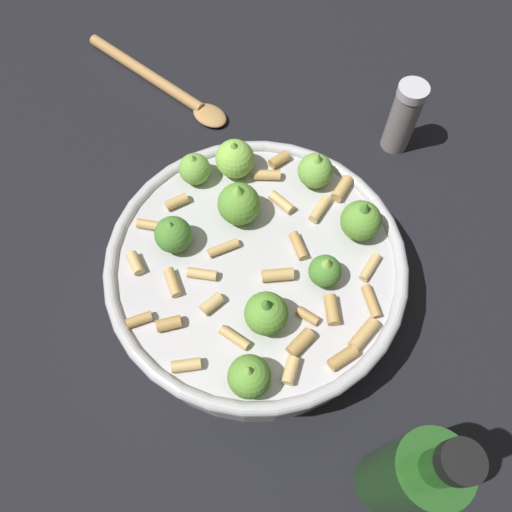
# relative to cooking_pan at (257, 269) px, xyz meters

# --- Properties ---
(ground_plane) EXTENTS (2.40, 2.40, 0.00)m
(ground_plane) POSITION_rel_cooking_pan_xyz_m (0.00, -0.00, -0.04)
(ground_plane) COLOR black
(cooking_pan) EXTENTS (0.31, 0.31, 0.12)m
(cooking_pan) POSITION_rel_cooking_pan_xyz_m (0.00, 0.00, 0.00)
(cooking_pan) COLOR #B7B7BC
(cooking_pan) RESTS_ON ground
(pepper_shaker) EXTENTS (0.04, 0.04, 0.10)m
(pepper_shaker) POSITION_rel_cooking_pan_xyz_m (-0.14, 0.24, 0.01)
(pepper_shaker) COLOR gray
(pepper_shaker) RESTS_ON ground
(olive_oil_bottle) EXTENTS (0.06, 0.06, 0.21)m
(olive_oil_bottle) POSITION_rel_cooking_pan_xyz_m (0.23, 0.05, 0.04)
(olive_oil_bottle) COLOR #1E4C19
(olive_oil_bottle) RESTS_ON ground
(wooden_spoon) EXTENTS (0.23, 0.16, 0.02)m
(wooden_spoon) POSITION_rel_cooking_pan_xyz_m (-0.34, -0.03, -0.04)
(wooden_spoon) COLOR #B2844C
(wooden_spoon) RESTS_ON ground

